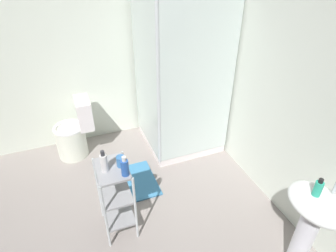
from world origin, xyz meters
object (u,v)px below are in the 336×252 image
at_px(shower_stall, 176,116).
at_px(shampoo_bottle_blue, 125,167).
at_px(pedestal_sink, 312,219).
at_px(bath_mat, 138,181).
at_px(lotion_bottle_white, 104,163).
at_px(storage_cart, 116,194).
at_px(hand_soap_bottle, 318,188).
at_px(toilet, 74,133).
at_px(rinse_cup, 121,161).

distance_m(shower_stall, shampoo_bottle_blue, 1.50).
distance_m(pedestal_sink, bath_mat, 1.83).
bearing_deg(lotion_bottle_white, shower_stall, 134.01).
xyz_separation_m(storage_cart, shampoo_bottle_blue, (0.12, 0.09, 0.38)).
distance_m(shampoo_bottle_blue, lotion_bottle_white, 0.18).
relative_size(hand_soap_bottle, shampoo_bottle_blue, 0.81).
distance_m(lotion_bottle_white, bath_mat, 1.05).
xyz_separation_m(shower_stall, pedestal_sink, (1.93, 0.29, 0.12)).
relative_size(pedestal_sink, lotion_bottle_white, 3.96).
xyz_separation_m(hand_soap_bottle, shampoo_bottle_blue, (-0.77, -1.19, -0.06)).
bearing_deg(storage_cart, hand_soap_bottle, 55.33).
bearing_deg(shampoo_bottle_blue, storage_cart, -143.73).
bearing_deg(pedestal_sink, hand_soap_bottle, -149.80).
bearing_deg(pedestal_sink, lotion_bottle_white, -123.63).
distance_m(pedestal_sink, lotion_bottle_white, 1.65).
relative_size(shower_stall, shampoo_bottle_blue, 10.86).
xyz_separation_m(hand_soap_bottle, bath_mat, (-1.41, -0.95, -0.87)).
height_order(toilet, storage_cart, toilet).
height_order(rinse_cup, bath_mat, rinse_cup).
bearing_deg(toilet, lotion_bottle_white, 8.23).
height_order(pedestal_sink, toilet, pedestal_sink).
distance_m(pedestal_sink, toilet, 2.73).
relative_size(hand_soap_bottle, lotion_bottle_white, 0.73).
xyz_separation_m(shower_stall, toilet, (-0.30, -1.26, -0.15)).
relative_size(lotion_bottle_white, rinse_cup, 2.16).
relative_size(storage_cart, shampoo_bottle_blue, 4.02).
bearing_deg(pedestal_sink, toilet, -145.19).
bearing_deg(rinse_cup, shampoo_bottle_blue, 2.75).
relative_size(shower_stall, storage_cart, 2.70).
relative_size(rinse_cup, bath_mat, 0.16).
xyz_separation_m(hand_soap_bottle, rinse_cup, (-0.89, -1.20, -0.09)).
distance_m(hand_soap_bottle, bath_mat, 1.91).
height_order(storage_cart, hand_soap_bottle, hand_soap_bottle).
height_order(toilet, shampoo_bottle_blue, shampoo_bottle_blue).
bearing_deg(shower_stall, pedestal_sink, 8.64).
height_order(shower_stall, pedestal_sink, shower_stall).
distance_m(pedestal_sink, storage_cart, 1.60).
xyz_separation_m(lotion_bottle_white, bath_mat, (-0.54, 0.39, -0.82)).
distance_m(pedestal_sink, rinse_cup, 1.54).
bearing_deg(shampoo_bottle_blue, bath_mat, 159.51).
bearing_deg(shower_stall, storage_cart, -44.82).
relative_size(storage_cart, hand_soap_bottle, 4.94).
relative_size(shower_stall, toilet, 2.63).
height_order(shower_stall, shampoo_bottle_blue, shower_stall).
relative_size(shampoo_bottle_blue, bath_mat, 0.31).
distance_m(pedestal_sink, hand_soap_bottle, 0.30).
height_order(shampoo_bottle_blue, rinse_cup, shampoo_bottle_blue).
bearing_deg(storage_cart, shampoo_bottle_blue, 36.27).
relative_size(toilet, bath_mat, 1.27).
height_order(shampoo_bottle_blue, bath_mat, shampoo_bottle_blue).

